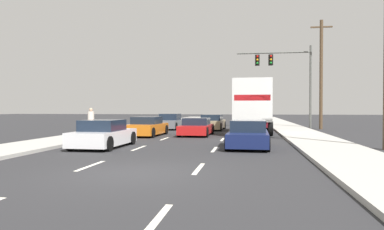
# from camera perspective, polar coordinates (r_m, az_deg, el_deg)

# --- Properties ---
(ground_plane) EXTENTS (140.00, 140.00, 0.00)m
(ground_plane) POSITION_cam_1_polar(r_m,az_deg,el_deg) (34.64, 3.69, -1.89)
(ground_plane) COLOR #2B2B2D
(sidewalk_right) EXTENTS (2.91, 80.00, 0.14)m
(sidewalk_right) POSITION_cam_1_polar(r_m,az_deg,el_deg) (29.72, 15.79, -2.28)
(sidewalk_right) COLOR #B2AFA8
(sidewalk_right) RESTS_ON ground_plane
(sidewalk_left) EXTENTS (2.91, 80.00, 0.14)m
(sidewalk_left) POSITION_cam_1_polar(r_m,az_deg,el_deg) (31.10, -9.58, -2.11)
(sidewalk_left) COLOR #B2AFA8
(sidewalk_left) RESTS_ON ground_plane
(lane_markings) EXTENTS (3.54, 52.00, 0.01)m
(lane_markings) POSITION_cam_1_polar(r_m,az_deg,el_deg) (30.67, 3.01, -2.26)
(lane_markings) COLOR silver
(lane_markings) RESTS_ON ground_plane
(car_gray) EXTENTS (1.88, 4.20, 1.32)m
(car_gray) POSITION_cam_1_polar(r_m,az_deg,el_deg) (30.77, -3.51, -1.14)
(car_gray) COLOR slate
(car_gray) RESTS_ON ground_plane
(car_orange) EXTENTS (2.07, 4.23, 1.24)m
(car_orange) POSITION_cam_1_polar(r_m,az_deg,el_deg) (23.46, -7.24, -1.92)
(car_orange) COLOR orange
(car_orange) RESTS_ON ground_plane
(car_white) EXTENTS (1.97, 4.03, 1.27)m
(car_white) POSITION_cam_1_polar(r_m,az_deg,el_deg) (16.90, -13.95, -3.07)
(car_white) COLOR white
(car_white) RESTS_ON ground_plane
(car_tan) EXTENTS (2.03, 4.43, 1.27)m
(car_tan) POSITION_cam_1_polar(r_m,az_deg,el_deg) (29.70, 3.24, -1.28)
(car_tan) COLOR tan
(car_tan) RESTS_ON ground_plane
(car_red) EXTENTS (2.00, 4.16, 1.16)m
(car_red) POSITION_cam_1_polar(r_m,az_deg,el_deg) (23.57, 0.73, -1.98)
(car_red) COLOR red
(car_red) RESTS_ON ground_plane
(box_truck) EXTENTS (2.77, 7.81, 3.65)m
(box_truck) POSITION_cam_1_polar(r_m,az_deg,el_deg) (25.64, 9.68, 1.73)
(box_truck) COLOR white
(box_truck) RESTS_ON ground_plane
(car_navy) EXTENTS (1.96, 4.33, 1.24)m
(car_navy) POSITION_cam_1_polar(r_m,az_deg,el_deg) (16.64, 8.95, -3.19)
(car_navy) COLOR #141E4C
(car_navy) RESTS_ON ground_plane
(traffic_signal_mast) EXTENTS (6.69, 0.69, 7.44)m
(traffic_signal_mast) POSITION_cam_1_polar(r_m,az_deg,el_deg) (33.71, 13.93, 7.32)
(traffic_signal_mast) COLOR #595B56
(traffic_signal_mast) RESTS_ON ground_plane
(utility_pole_mid) EXTENTS (1.80, 0.28, 9.33)m
(utility_pole_mid) POSITION_cam_1_polar(r_m,az_deg,el_deg) (32.69, 19.90, 6.31)
(utility_pole_mid) COLOR brown
(utility_pole_mid) RESTS_ON ground_plane
(pedestrian_near_corner) EXTENTS (0.38, 0.38, 1.68)m
(pedestrian_near_corner) POSITION_cam_1_polar(r_m,az_deg,el_deg) (22.65, -15.81, -1.03)
(pedestrian_near_corner) COLOR #3F3F42
(pedestrian_near_corner) RESTS_ON sidewalk_left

